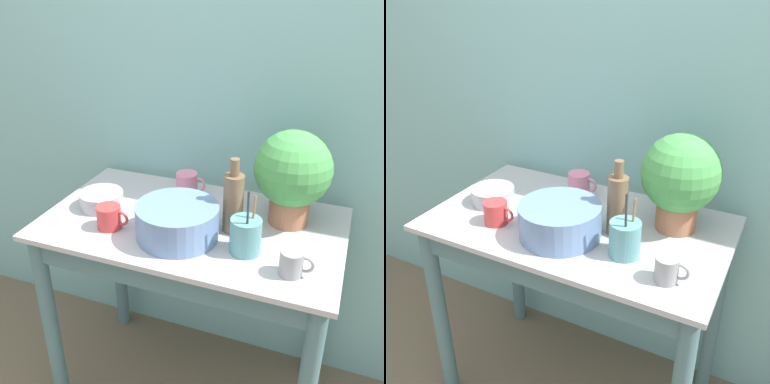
{
  "view_description": "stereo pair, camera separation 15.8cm",
  "coord_description": "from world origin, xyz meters",
  "views": [
    {
      "loc": [
        0.51,
        -1.0,
        1.69
      ],
      "look_at": [
        0.0,
        0.32,
        0.99
      ],
      "focal_mm": 42.0,
      "sensor_mm": 36.0,
      "label": 1
    },
    {
      "loc": [
        0.66,
        -0.94,
        1.69
      ],
      "look_at": [
        0.0,
        0.32,
        0.99
      ],
      "focal_mm": 42.0,
      "sensor_mm": 36.0,
      "label": 2
    }
  ],
  "objects": [
    {
      "name": "bowl_small_steel",
      "position": [
        -0.37,
        0.3,
        0.9
      ],
      "size": [
        0.17,
        0.17,
        0.06
      ],
      "color": "#A8A8B2",
      "rests_on": "counter_table"
    },
    {
      "name": "bottle_tall",
      "position": [
        0.15,
        0.31,
        0.98
      ],
      "size": [
        0.07,
        0.07,
        0.27
      ],
      "color": "brown",
      "rests_on": "counter_table"
    },
    {
      "name": "counter_table",
      "position": [
        0.0,
        0.3,
        0.66
      ],
      "size": [
        1.09,
        0.64,
        0.87
      ],
      "color": "slate",
      "rests_on": "ground_plane"
    },
    {
      "name": "utensil_cup",
      "position": [
        0.23,
        0.2,
        0.93
      ],
      "size": [
        0.1,
        0.1,
        0.24
      ],
      "color": "#569399",
      "rests_on": "counter_table"
    },
    {
      "name": "mug_red",
      "position": [
        -0.26,
        0.17,
        0.91
      ],
      "size": [
        0.12,
        0.09,
        0.08
      ],
      "color": "#C63838",
      "rests_on": "counter_table"
    },
    {
      "name": "mug_pink",
      "position": [
        -0.1,
        0.51,
        0.91
      ],
      "size": [
        0.12,
        0.09,
        0.09
      ],
      "color": "pink",
      "rests_on": "counter_table"
    },
    {
      "name": "mug_grey",
      "position": [
        0.39,
        0.13,
        0.91
      ],
      "size": [
        0.1,
        0.07,
        0.08
      ],
      "color": "gray",
      "rests_on": "counter_table"
    },
    {
      "name": "bowl_wash_large",
      "position": [
        -0.01,
        0.2,
        0.93
      ],
      "size": [
        0.28,
        0.28,
        0.12
      ],
      "color": "#6684B2",
      "rests_on": "counter_table"
    },
    {
      "name": "wall_back",
      "position": [
        0.0,
        0.69,
        1.2
      ],
      "size": [
        6.0,
        0.05,
        2.4
      ],
      "color": "#7AB2B2",
      "rests_on": "ground_plane"
    },
    {
      "name": "potted_plant",
      "position": [
        0.33,
        0.44,
        1.06
      ],
      "size": [
        0.27,
        0.27,
        0.35
      ],
      "color": "#A36647",
      "rests_on": "counter_table"
    }
  ]
}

